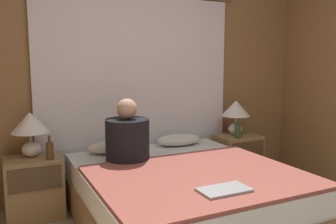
{
  "coord_description": "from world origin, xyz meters",
  "views": [
    {
      "loc": [
        -1.38,
        -1.57,
        1.42
      ],
      "look_at": [
        0.0,
        1.29,
        0.97
      ],
      "focal_mm": 38.0,
      "sensor_mm": 36.0,
      "label": 1
    }
  ],
  "objects_px": {
    "pillow_left": "(113,147)",
    "nightstand_right": "(237,158)",
    "person_left_in_bed": "(127,138)",
    "handbag_on_floor": "(262,182)",
    "bed": "(183,198)",
    "beer_bottle_on_left_stand": "(50,150)",
    "lamp_right": "(236,111)",
    "pillow_right": "(179,140)",
    "nightstand_left": "(34,188)",
    "laptop_on_bed": "(224,190)",
    "beer_bottle_on_right_stand": "(238,130)",
    "lamp_left": "(30,127)"
  },
  "relations": [
    {
      "from": "lamp_right",
      "to": "pillow_left",
      "type": "relative_size",
      "value": 0.79
    },
    {
      "from": "beer_bottle_on_left_stand",
      "to": "beer_bottle_on_right_stand",
      "type": "distance_m",
      "value": 2.04
    },
    {
      "from": "person_left_in_bed",
      "to": "beer_bottle_on_left_stand",
      "type": "distance_m",
      "value": 0.69
    },
    {
      "from": "pillow_left",
      "to": "beer_bottle_on_left_stand",
      "type": "xyz_separation_m",
      "value": [
        -0.63,
        -0.14,
        0.07
      ]
    },
    {
      "from": "nightstand_left",
      "to": "nightstand_right",
      "type": "relative_size",
      "value": 1.0
    },
    {
      "from": "person_left_in_bed",
      "to": "handbag_on_floor",
      "type": "relative_size",
      "value": 1.7
    },
    {
      "from": "lamp_left",
      "to": "pillow_right",
      "type": "height_order",
      "value": "lamp_left"
    },
    {
      "from": "laptop_on_bed",
      "to": "beer_bottle_on_right_stand",
      "type": "bearing_deg",
      "value": 50.21
    },
    {
      "from": "pillow_left",
      "to": "laptop_on_bed",
      "type": "bearing_deg",
      "value": -76.89
    },
    {
      "from": "pillow_right",
      "to": "beer_bottle_on_right_stand",
      "type": "bearing_deg",
      "value": -12.07
    },
    {
      "from": "laptop_on_bed",
      "to": "nightstand_left",
      "type": "bearing_deg",
      "value": 128.11
    },
    {
      "from": "person_left_in_bed",
      "to": "handbag_on_floor",
      "type": "height_order",
      "value": "person_left_in_bed"
    },
    {
      "from": "lamp_right",
      "to": "person_left_in_bed",
      "type": "relative_size",
      "value": 0.71
    },
    {
      "from": "bed",
      "to": "beer_bottle_on_left_stand",
      "type": "xyz_separation_m",
      "value": [
        -1.0,
        0.63,
        0.39
      ]
    },
    {
      "from": "lamp_right",
      "to": "nightstand_left",
      "type": "bearing_deg",
      "value": -178.54
    },
    {
      "from": "lamp_right",
      "to": "beer_bottle_on_right_stand",
      "type": "relative_size",
      "value": 1.82
    },
    {
      "from": "bed",
      "to": "nightstand_left",
      "type": "relative_size",
      "value": 3.43
    },
    {
      "from": "pillow_right",
      "to": "beer_bottle_on_left_stand",
      "type": "height_order",
      "value": "beer_bottle_on_left_stand"
    },
    {
      "from": "lamp_left",
      "to": "handbag_on_floor",
      "type": "xyz_separation_m",
      "value": [
        2.31,
        -0.45,
        -0.73
      ]
    },
    {
      "from": "bed",
      "to": "pillow_left",
      "type": "relative_size",
      "value": 3.74
    },
    {
      "from": "bed",
      "to": "laptop_on_bed",
      "type": "bearing_deg",
      "value": -92.95
    },
    {
      "from": "bed",
      "to": "beer_bottle_on_right_stand",
      "type": "height_order",
      "value": "beer_bottle_on_right_stand"
    },
    {
      "from": "bed",
      "to": "pillow_left",
      "type": "distance_m",
      "value": 0.92
    },
    {
      "from": "bed",
      "to": "nightstand_right",
      "type": "distance_m",
      "value": 1.36
    },
    {
      "from": "bed",
      "to": "pillow_right",
      "type": "height_order",
      "value": "pillow_right"
    },
    {
      "from": "bed",
      "to": "beer_bottle_on_right_stand",
      "type": "distance_m",
      "value": 1.28
    },
    {
      "from": "handbag_on_floor",
      "to": "pillow_left",
      "type": "bearing_deg",
      "value": 164.52
    },
    {
      "from": "beer_bottle_on_right_stand",
      "to": "person_left_in_bed",
      "type": "bearing_deg",
      "value": -170.75
    },
    {
      "from": "bed",
      "to": "person_left_in_bed",
      "type": "distance_m",
      "value": 0.72
    },
    {
      "from": "pillow_left",
      "to": "person_left_in_bed",
      "type": "height_order",
      "value": "person_left_in_bed"
    },
    {
      "from": "pillow_right",
      "to": "lamp_left",
      "type": "bearing_deg",
      "value": 179.16
    },
    {
      "from": "nightstand_right",
      "to": "pillow_right",
      "type": "distance_m",
      "value": 0.82
    },
    {
      "from": "bed",
      "to": "beer_bottle_on_right_stand",
      "type": "bearing_deg",
      "value": 31.29
    },
    {
      "from": "nightstand_left",
      "to": "bed",
      "type": "bearing_deg",
      "value": -33.23
    },
    {
      "from": "nightstand_right",
      "to": "lamp_right",
      "type": "xyz_separation_m",
      "value": [
        0.0,
        0.06,
        0.56
      ]
    },
    {
      "from": "pillow_left",
      "to": "pillow_right",
      "type": "xyz_separation_m",
      "value": [
        0.74,
        0.0,
        0.0
      ]
    },
    {
      "from": "beer_bottle_on_left_stand",
      "to": "beer_bottle_on_right_stand",
      "type": "xyz_separation_m",
      "value": [
        2.04,
        0.0,
        0.01
      ]
    },
    {
      "from": "bed",
      "to": "pillow_right",
      "type": "distance_m",
      "value": 0.92
    },
    {
      "from": "beer_bottle_on_left_stand",
      "to": "nightstand_right",
      "type": "bearing_deg",
      "value": 2.92
    },
    {
      "from": "handbag_on_floor",
      "to": "nightstand_right",
      "type": "bearing_deg",
      "value": 96.09
    },
    {
      "from": "nightstand_left",
      "to": "person_left_in_bed",
      "type": "bearing_deg",
      "value": -23.16
    },
    {
      "from": "nightstand_right",
      "to": "bed",
      "type": "bearing_deg",
      "value": -146.77
    },
    {
      "from": "bed",
      "to": "laptop_on_bed",
      "type": "xyz_separation_m",
      "value": [
        -0.03,
        -0.66,
        0.3
      ]
    },
    {
      "from": "nightstand_right",
      "to": "nightstand_left",
      "type": "bearing_deg",
      "value": 180.0
    },
    {
      "from": "lamp_right",
      "to": "pillow_right",
      "type": "relative_size",
      "value": 0.79
    },
    {
      "from": "person_left_in_bed",
      "to": "beer_bottle_on_left_stand",
      "type": "xyz_separation_m",
      "value": [
        -0.65,
        0.23,
        -0.1
      ]
    },
    {
      "from": "pillow_left",
      "to": "nightstand_right",
      "type": "bearing_deg",
      "value": -1.36
    },
    {
      "from": "nightstand_right",
      "to": "handbag_on_floor",
      "type": "height_order",
      "value": "nightstand_right"
    },
    {
      "from": "laptop_on_bed",
      "to": "nightstand_right",
      "type": "bearing_deg",
      "value": 50.21
    },
    {
      "from": "beer_bottle_on_left_stand",
      "to": "pillow_left",
      "type": "bearing_deg",
      "value": 12.98
    }
  ]
}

